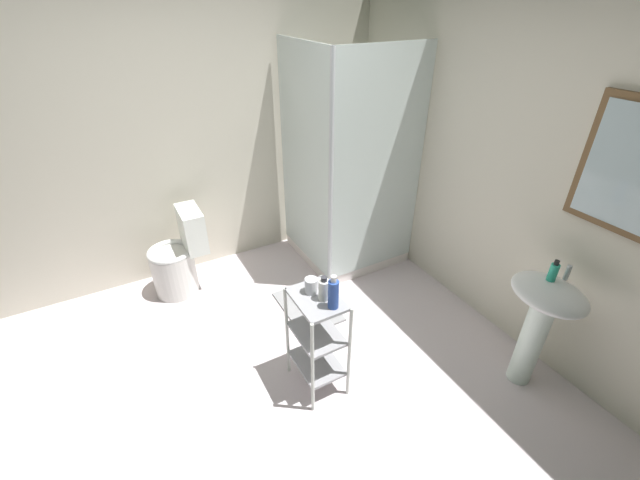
{
  "coord_description": "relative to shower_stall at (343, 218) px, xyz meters",
  "views": [
    {
      "loc": [
        1.65,
        -0.61,
        2.3
      ],
      "look_at": [
        -0.29,
        0.46,
        0.93
      ],
      "focal_mm": 22.72,
      "sensor_mm": 36.0,
      "label": 1
    }
  ],
  "objects": [
    {
      "name": "ground_plane",
      "position": [
        1.21,
        -1.22,
        -0.47
      ],
      "size": [
        4.2,
        4.2,
        0.02
      ],
      "primitive_type": "cube",
      "color": "silver"
    },
    {
      "name": "wall_back",
      "position": [
        1.22,
        0.63,
        0.79
      ],
      "size": [
        4.2,
        0.14,
        2.5
      ],
      "color": "beige",
      "rests_on": "ground_plane"
    },
    {
      "name": "wall_left",
      "position": [
        -0.64,
        -1.22,
        0.79
      ],
      "size": [
        0.1,
        4.2,
        2.5
      ],
      "primitive_type": "cube",
      "color": "beige",
      "rests_on": "ground_plane"
    },
    {
      "name": "shower_stall",
      "position": [
        0.0,
        0.0,
        0.0
      ],
      "size": [
        0.92,
        0.92,
        2.0
      ],
      "color": "white",
      "rests_on": "ground_plane"
    },
    {
      "name": "pedestal_sink",
      "position": [
        1.86,
        0.3,
        0.12
      ],
      "size": [
        0.46,
        0.37,
        0.81
      ],
      "color": "white",
      "rests_on": "ground_plane"
    },
    {
      "name": "sink_faucet",
      "position": [
        1.86,
        0.42,
        0.4
      ],
      "size": [
        0.03,
        0.03,
        0.1
      ],
      "primitive_type": "cylinder",
      "color": "silver",
      "rests_on": "pedestal_sink"
    },
    {
      "name": "toilet",
      "position": [
        -0.27,
        -1.51,
        -0.15
      ],
      "size": [
        0.37,
        0.49,
        0.76
      ],
      "color": "white",
      "rests_on": "ground_plane"
    },
    {
      "name": "storage_cart",
      "position": [
        1.21,
        -0.94,
        -0.03
      ],
      "size": [
        0.38,
        0.28,
        0.74
      ],
      "color": "silver",
      "rests_on": "ground_plane"
    },
    {
      "name": "hand_soap_bottle",
      "position": [
        1.82,
        0.33,
        0.41
      ],
      "size": [
        0.05,
        0.05,
        0.14
      ],
      "color": "#2DBC99",
      "rests_on": "pedestal_sink"
    },
    {
      "name": "lotion_bottle_white",
      "position": [
        1.24,
        -0.91,
        0.35
      ],
      "size": [
        0.07,
        0.07,
        0.16
      ],
      "color": "white",
      "rests_on": "storage_cart"
    },
    {
      "name": "shampoo_bottle_blue",
      "position": [
        1.33,
        -0.9,
        0.37
      ],
      "size": [
        0.06,
        0.06,
        0.22
      ],
      "color": "#2B4EAE",
      "rests_on": "storage_cart"
    },
    {
      "name": "rinse_cup",
      "position": [
        1.14,
        -0.95,
        0.32
      ],
      "size": [
        0.08,
        0.08,
        0.1
      ],
      "primitive_type": "cylinder",
      "color": "silver",
      "rests_on": "storage_cart"
    },
    {
      "name": "bath_mat",
      "position": [
        0.5,
        -0.65,
        -0.45
      ],
      "size": [
        0.6,
        0.4,
        0.02
      ],
      "primitive_type": "cube",
      "color": "gray",
      "rests_on": "ground_plane"
    }
  ]
}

